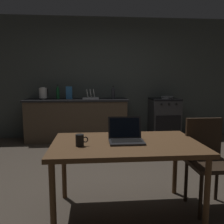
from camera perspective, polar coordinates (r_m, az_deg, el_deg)
The scene contains 14 objects.
ground_plane at distance 3.17m, azimuth 0.95°, elevation -16.27°, with size 12.00×12.00×0.00m, color #473D33.
back_wall at distance 5.41m, azimuth 1.44°, elevation 8.22°, with size 6.40×0.10×2.67m, color #424845.
kitchen_counter at distance 5.11m, azimuth -8.50°, elevation -1.81°, with size 2.16×0.64×0.89m.
stove_oven at distance 5.34m, azimuth 12.54°, elevation -1.52°, with size 0.60×0.62×0.89m.
dining_table at distance 2.23m, azimuth 3.35°, elevation -8.92°, with size 1.37×0.86×0.72m.
chair at distance 2.61m, azimuth 22.15°, elevation -9.98°, with size 0.40×0.40×0.90m.
laptop at distance 2.21m, azimuth 3.41°, elevation -6.08°, with size 0.32×0.27×0.22m.
electric_kettle at distance 5.14m, azimuth -16.42°, elevation 4.35°, with size 0.19×0.17×0.25m.
bottle at distance 5.01m, azimuth 0.29°, elevation 4.72°, with size 0.08×0.08×0.28m.
frying_pan at distance 5.28m, azimuth 13.27°, elevation 3.50°, with size 0.27×0.44×0.05m.
coffee_mug at distance 2.08m, azimuth -7.80°, elevation -6.81°, with size 0.11×0.07×0.10m.
cereal_box at distance 5.08m, azimuth -10.39°, elevation 4.64°, with size 0.13×0.05×0.26m.
dish_rack at distance 5.04m, azimuth -5.20°, elevation 3.75°, with size 0.34×0.26×0.21m.
bottle_b at distance 5.17m, azimuth -13.05°, elevation 4.73°, with size 0.07×0.07×0.30m.
Camera 1 is at (-0.30, -2.88, 1.29)m, focal length 37.58 mm.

